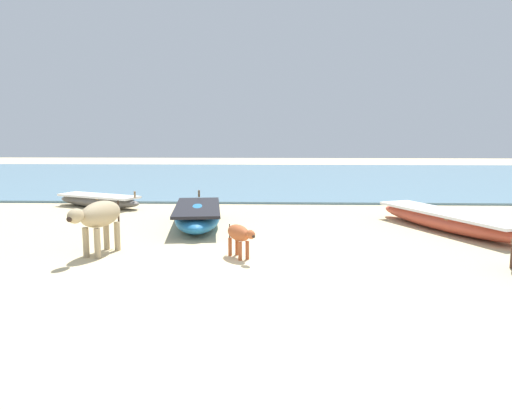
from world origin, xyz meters
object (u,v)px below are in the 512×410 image
Objects in this scene: fishing_boat_0 at (198,215)px; cow_adult_dun at (99,217)px; fishing_boat_1 at (448,220)px; fishing_boat_2 at (99,200)px; calf_near_rust at (239,234)px.

fishing_boat_0 is 2.36× the size of cow_adult_dun.
fishing_boat_0 is 0.79× the size of fishing_boat_1.
fishing_boat_1 is 1.47× the size of fishing_boat_2.
cow_adult_dun is (2.27, -6.22, 0.55)m from fishing_boat_2.
cow_adult_dun reaches higher than fishing_boat_1.
fishing_boat_0 reaches higher than fishing_boat_1.
cow_adult_dun reaches higher than calf_near_rust.
cow_adult_dun is at bearing -94.70° from fishing_boat_1.
calf_near_rust reaches higher than fishing_boat_2.
fishing_boat_2 is at bearing -133.23° from fishing_boat_1.
fishing_boat_0 is 3.33m from cow_adult_dun.
calf_near_rust is (2.80, -0.17, -0.30)m from cow_adult_dun.
calf_near_rust is (-4.97, -2.88, 0.21)m from fishing_boat_1.
fishing_boat_0 is 4.18× the size of calf_near_rust.
cow_adult_dun is (-7.77, -2.72, 0.51)m from fishing_boat_1.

